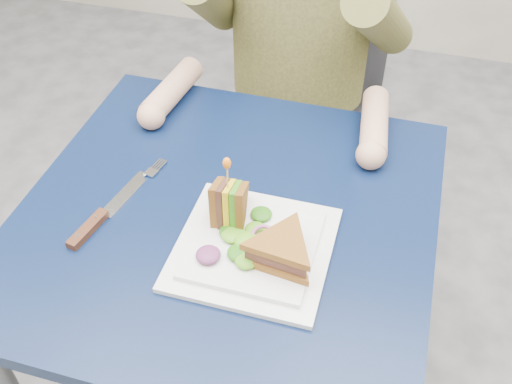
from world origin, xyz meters
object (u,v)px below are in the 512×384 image
(plate, at_px, (254,247))
(sandwich_upright, at_px, (229,204))
(table, at_px, (227,241))
(knife, at_px, (95,222))
(fork, at_px, (136,188))
(chair, at_px, (304,93))
(sandwich_flat, at_px, (282,251))

(plate, height_order, sandwich_upright, sandwich_upright)
(table, bearing_deg, knife, -156.63)
(knife, bearing_deg, fork, 73.19)
(table, bearing_deg, plate, -45.32)
(sandwich_upright, height_order, fork, sandwich_upright)
(plate, relative_size, sandwich_upright, 2.00)
(table, xyz_separation_m, fork, (-0.18, 0.01, 0.08))
(chair, height_order, sandwich_upright, chair)
(table, bearing_deg, chair, 90.00)
(sandwich_upright, bearing_deg, table, 118.75)
(sandwich_flat, bearing_deg, table, 142.27)
(sandwich_flat, xyz_separation_m, fork, (-0.31, 0.11, -0.04))
(table, bearing_deg, sandwich_flat, -37.73)
(table, height_order, sandwich_upright, sandwich_upright)
(table, xyz_separation_m, sandwich_flat, (0.13, -0.10, 0.12))
(plate, height_order, sandwich_flat, sandwich_flat)
(table, xyz_separation_m, plate, (0.07, -0.07, 0.09))
(sandwich_flat, relative_size, knife, 0.69)
(fork, distance_m, knife, 0.11)
(table, relative_size, knife, 3.39)
(plate, relative_size, fork, 1.46)
(chair, height_order, fork, chair)
(fork, bearing_deg, sandwich_upright, -11.47)
(knife, bearing_deg, sandwich_upright, 15.24)
(knife, bearing_deg, sandwich_flat, -1.18)
(table, distance_m, chair, 0.70)
(fork, bearing_deg, sandwich_flat, -19.49)
(sandwich_flat, height_order, fork, sandwich_flat)
(plate, xyz_separation_m, fork, (-0.26, 0.09, -0.01))
(table, relative_size, sandwich_flat, 4.90)
(chair, distance_m, sandwich_upright, 0.76)
(knife, bearing_deg, table, 23.37)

